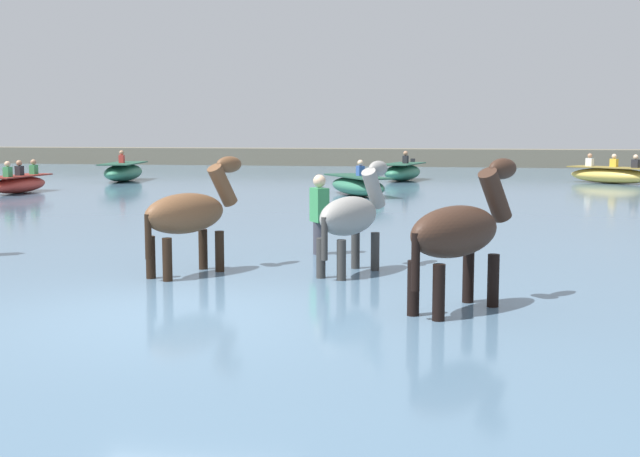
# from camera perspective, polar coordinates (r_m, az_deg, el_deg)

# --- Properties ---
(ground_plane) EXTENTS (120.00, 120.00, 0.00)m
(ground_plane) POSITION_cam_1_polar(r_m,az_deg,el_deg) (9.20, -10.16, -8.04)
(ground_plane) COLOR gray
(water_surface) EXTENTS (90.00, 90.00, 0.36)m
(water_surface) POSITION_cam_1_polar(r_m,az_deg,el_deg) (18.70, 0.89, 0.13)
(water_surface) COLOR slate
(water_surface) RESTS_ON ground
(horse_lead_bay) EXTENTS (1.11, 1.74, 1.96)m
(horse_lead_bay) POSITION_cam_1_polar(r_m,az_deg,el_deg) (11.54, -8.88, 0.82)
(horse_lead_bay) COLOR brown
(horse_lead_bay) RESTS_ON ground
(horse_trailing_grey) EXTENTS (0.92, 1.72, 1.89)m
(horse_trailing_grey) POSITION_cam_1_polar(r_m,az_deg,el_deg) (11.47, 2.16, 0.66)
(horse_trailing_grey) COLOR gray
(horse_trailing_grey) RESTS_ON ground
(horse_flank_dark_bay) EXTENTS (1.32, 1.70, 2.01)m
(horse_flank_dark_bay) POSITION_cam_1_polar(r_m,az_deg,el_deg) (9.23, 9.48, -0.47)
(horse_flank_dark_bay) COLOR #382319
(horse_flank_dark_bay) RESTS_ON ground
(boat_far_inshore) EXTENTS (1.82, 3.71, 1.18)m
(boat_far_inshore) POSITION_cam_1_polar(r_m,az_deg,el_deg) (33.32, -13.23, 3.77)
(boat_far_inshore) COLOR #337556
(boat_far_inshore) RESTS_ON water_surface
(boat_distant_west) EXTENTS (2.57, 3.30, 1.07)m
(boat_distant_west) POSITION_cam_1_polar(r_m,az_deg,el_deg) (25.30, 2.57, 2.94)
(boat_distant_west) COLOR #337556
(boat_distant_west) RESTS_ON water_surface
(boat_near_port) EXTENTS (0.93, 2.82, 1.03)m
(boat_near_port) POSITION_cam_1_polar(r_m,az_deg,el_deg) (27.97, -19.83, 2.89)
(boat_near_port) COLOR #BC382D
(boat_near_port) RESTS_ON water_surface
(boat_distant_east) EXTENTS (3.25, 2.86, 1.09)m
(boat_distant_east) POSITION_cam_1_polar(r_m,az_deg,el_deg) (32.86, 19.23, 3.47)
(boat_distant_east) COLOR gold
(boat_distant_east) RESTS_ON water_surface
(boat_far_offshore) EXTENTS (1.71, 3.22, 1.16)m
(boat_far_offshore) POSITION_cam_1_polar(r_m,az_deg,el_deg) (32.86, 5.64, 3.86)
(boat_far_offshore) COLOR #337556
(boat_far_offshore) RESTS_ON water_surface
(person_wading_mid) EXTENTS (0.35, 0.38, 1.63)m
(person_wading_mid) POSITION_cam_1_polar(r_m,az_deg,el_deg) (13.27, -0.04, 0.40)
(person_wading_mid) COLOR #383842
(person_wading_mid) RESTS_ON ground
(far_shoreline) EXTENTS (80.00, 2.40, 1.30)m
(far_shoreline) POSITION_cam_1_polar(r_m,az_deg,el_deg) (46.39, 6.95, 4.61)
(far_shoreline) COLOR #605B4C
(far_shoreline) RESTS_ON ground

